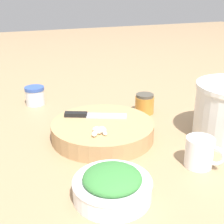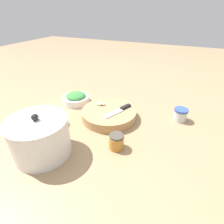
{
  "view_description": "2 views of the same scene",
  "coord_description": "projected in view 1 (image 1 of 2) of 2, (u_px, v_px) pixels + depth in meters",
  "views": [
    {
      "loc": [
        0.82,
        -0.37,
        0.42
      ],
      "look_at": [
        0.01,
        -0.04,
        0.07
      ],
      "focal_mm": 50.0,
      "sensor_mm": 36.0,
      "label": 1
    },
    {
      "loc": [
        -0.32,
        0.67,
        0.54
      ],
      "look_at": [
        0.01,
        -0.05,
        0.06
      ],
      "focal_mm": 28.0,
      "sensor_mm": 36.0,
      "label": 2
    }
  ],
  "objects": [
    {
      "name": "ground_plane",
      "position": [
        122.0,
        129.0,
        0.99
      ],
      "size": [
        5.0,
        5.0,
        0.0
      ],
      "primitive_type": "plane",
      "color": "#997A56"
    },
    {
      "name": "cutting_board",
      "position": [
        103.0,
        130.0,
        0.92
      ],
      "size": [
        0.3,
        0.3,
        0.05
      ],
      "color": "tan",
      "rests_on": "ground_plane"
    },
    {
      "name": "chef_knife",
      "position": [
        92.0,
        115.0,
        0.95
      ],
      "size": [
        0.1,
        0.18,
        0.01
      ],
      "rotation": [
        0.0,
        0.0,
        5.85
      ],
      "color": "black",
      "rests_on": "cutting_board"
    },
    {
      "name": "garlic_cloves",
      "position": [
        100.0,
        131.0,
        0.84
      ],
      "size": [
        0.05,
        0.05,
        0.02
      ],
      "color": "silver",
      "rests_on": "cutting_board"
    },
    {
      "name": "herb_bowl",
      "position": [
        112.0,
        185.0,
        0.66
      ],
      "size": [
        0.17,
        0.17,
        0.07
      ],
      "color": "white",
      "rests_on": "ground_plane"
    },
    {
      "name": "spice_jar",
      "position": [
        35.0,
        96.0,
        1.19
      ],
      "size": [
        0.07,
        0.07,
        0.07
      ],
      "color": "silver",
      "rests_on": "ground_plane"
    },
    {
      "name": "coffee_mug",
      "position": [
        200.0,
        152.0,
        0.77
      ],
      "size": [
        0.09,
        0.08,
        0.08
      ],
      "color": "white",
      "rests_on": "ground_plane"
    },
    {
      "name": "honey_jar",
      "position": [
        145.0,
        104.0,
        1.11
      ],
      "size": [
        0.07,
        0.07,
        0.07
      ],
      "color": "#BC7A2D",
      "rests_on": "ground_plane"
    }
  ]
}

